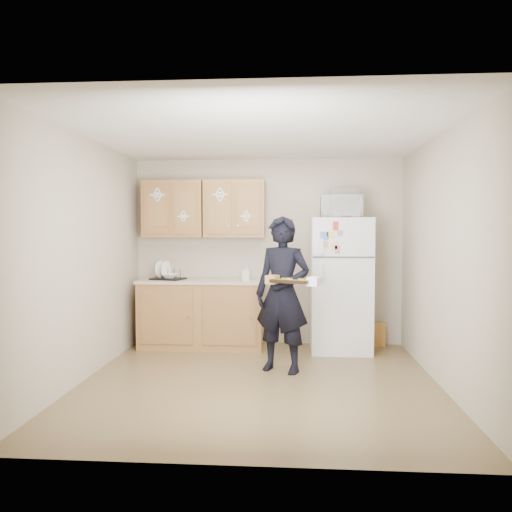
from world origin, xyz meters
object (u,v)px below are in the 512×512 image
object	(u,v)px
baking_tray	(293,281)
dish_rack	(168,273)
microwave	(341,207)
refrigerator	(340,285)
person	(282,294)

from	to	relation	value
baking_tray	dish_rack	bearing A→B (deg)	163.37
baking_tray	dish_rack	size ratio (longest dim) A/B	0.98
baking_tray	microwave	size ratio (longest dim) A/B	0.78
dish_rack	baking_tray	bearing A→B (deg)	-38.23
baking_tray	refrigerator	bearing A→B (deg)	86.15
microwave	dish_rack	size ratio (longest dim) A/B	1.26
refrigerator	baking_tray	world-z (taller)	refrigerator
microwave	dish_rack	distance (m)	2.39
microwave	dish_rack	xyz separation A→B (m)	(-2.23, 0.05, -0.86)
refrigerator	microwave	xyz separation A→B (m)	(-0.01, -0.05, 0.99)
person	baking_tray	size ratio (longest dim) A/B	4.26
person	microwave	distance (m)	1.55
person	dish_rack	xyz separation A→B (m)	(-1.52, 1.00, 0.13)
microwave	person	bearing A→B (deg)	-127.59
person	baking_tray	xyz separation A→B (m)	(0.11, -0.28, 0.17)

